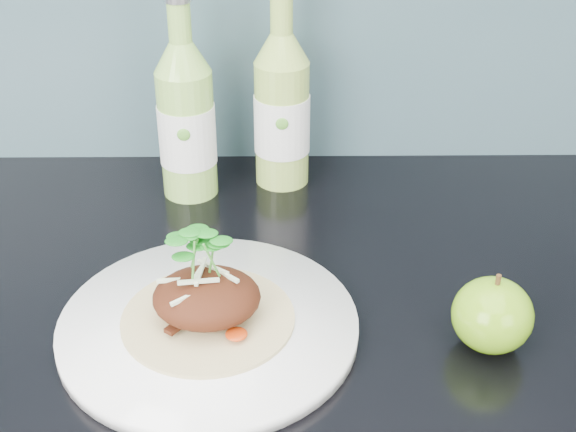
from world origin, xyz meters
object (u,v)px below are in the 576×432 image
green_apple (492,315)px  cider_bottle_right (282,110)px  dinner_plate (209,326)px  cider_bottle_left (186,121)px

green_apple → cider_bottle_right: (-0.20, 0.34, 0.06)m
dinner_plate → green_apple: size_ratio=3.98×
green_apple → cider_bottle_right: cider_bottle_right is taller
cider_bottle_right → cider_bottle_left: bearing=-162.6°
dinner_plate → cider_bottle_left: cider_bottle_left is taller
dinner_plate → green_apple: (0.28, -0.02, 0.03)m
dinner_plate → green_apple: bearing=-4.5°
cider_bottle_left → cider_bottle_right: bearing=0.4°
cider_bottle_left → cider_bottle_right: 0.12m
dinner_plate → cider_bottle_right: cider_bottle_right is taller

